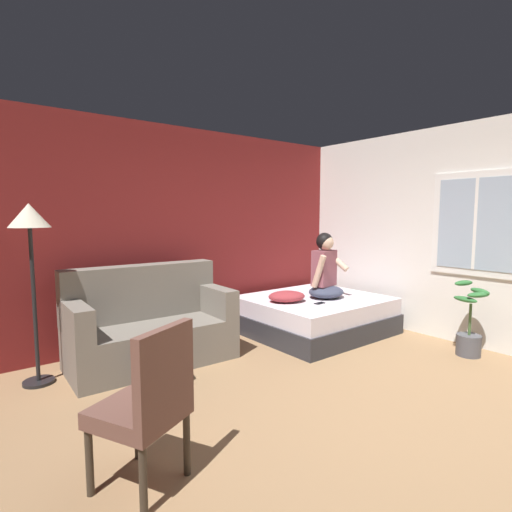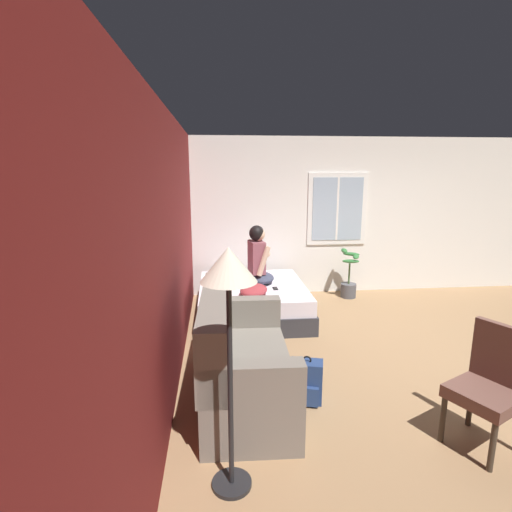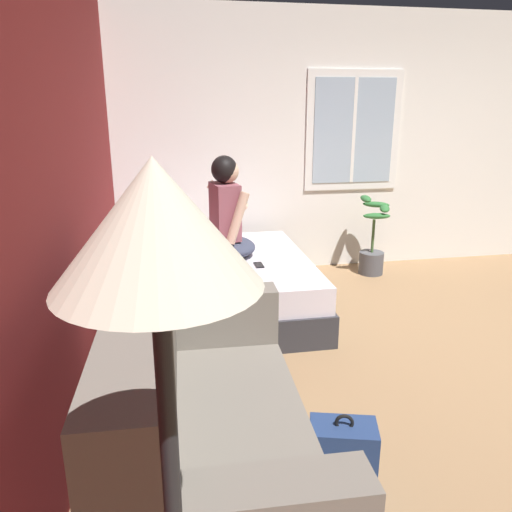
{
  "view_description": "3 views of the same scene",
  "coord_description": "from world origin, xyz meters",
  "px_view_note": "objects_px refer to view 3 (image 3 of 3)",
  "views": [
    {
      "loc": [
        -2.37,
        -1.72,
        1.6
      ],
      "look_at": [
        0.52,
        1.96,
        1.11
      ],
      "focal_mm": 28.0,
      "sensor_mm": 36.0,
      "label": 1
    },
    {
      "loc": [
        -4.14,
        2.49,
        2.16
      ],
      "look_at": [
        0.79,
        2.0,
        1.08
      ],
      "focal_mm": 28.0,
      "sensor_mm": 36.0,
      "label": 2
    },
    {
      "loc": [
        -2.56,
        2.41,
        1.78
      ],
      "look_at": [
        0.36,
        1.87,
        0.86
      ],
      "focal_mm": 35.0,
      "sensor_mm": 36.0,
      "label": 3
    }
  ],
  "objects_px": {
    "person_seated": "(227,216)",
    "throw_pillow": "(222,270)",
    "floor_lamp": "(161,314)",
    "potted_plant": "(372,247)",
    "couch": "(201,430)",
    "backpack": "(342,466)",
    "bed": "(219,286)",
    "cell_phone": "(259,265)"
  },
  "relations": [
    {
      "from": "throw_pillow",
      "to": "floor_lamp",
      "type": "relative_size",
      "value": 0.28
    },
    {
      "from": "couch",
      "to": "person_seated",
      "type": "bearing_deg",
      "value": -10.41
    },
    {
      "from": "couch",
      "to": "potted_plant",
      "type": "distance_m",
      "value": 3.57
    },
    {
      "from": "backpack",
      "to": "couch",
      "type": "bearing_deg",
      "value": 80.87
    },
    {
      "from": "throw_pillow",
      "to": "floor_lamp",
      "type": "xyz_separation_m",
      "value": [
        -2.8,
        0.42,
        0.88
      ]
    },
    {
      "from": "person_seated",
      "to": "throw_pillow",
      "type": "distance_m",
      "value": 0.67
    },
    {
      "from": "backpack",
      "to": "floor_lamp",
      "type": "xyz_separation_m",
      "value": [
        -0.97,
        0.75,
        1.24
      ]
    },
    {
      "from": "bed",
      "to": "backpack",
      "type": "bearing_deg",
      "value": -172.59
    },
    {
      "from": "backpack",
      "to": "floor_lamp",
      "type": "bearing_deg",
      "value": 142.48
    },
    {
      "from": "floor_lamp",
      "to": "bed",
      "type": "bearing_deg",
      "value": -7.7
    },
    {
      "from": "bed",
      "to": "cell_phone",
      "type": "relative_size",
      "value": 12.37
    },
    {
      "from": "bed",
      "to": "floor_lamp",
      "type": "relative_size",
      "value": 1.05
    },
    {
      "from": "throw_pillow",
      "to": "floor_lamp",
      "type": "distance_m",
      "value": 2.96
    },
    {
      "from": "couch",
      "to": "throw_pillow",
      "type": "xyz_separation_m",
      "value": [
        1.72,
        -0.3,
        0.16
      ]
    },
    {
      "from": "couch",
      "to": "floor_lamp",
      "type": "xyz_separation_m",
      "value": [
        -1.07,
        0.12,
        1.04
      ]
    },
    {
      "from": "backpack",
      "to": "potted_plant",
      "type": "distance_m",
      "value": 3.34
    },
    {
      "from": "couch",
      "to": "backpack",
      "type": "distance_m",
      "value": 0.67
    },
    {
      "from": "couch",
      "to": "floor_lamp",
      "type": "bearing_deg",
      "value": 173.77
    },
    {
      "from": "floor_lamp",
      "to": "backpack",
      "type": "bearing_deg",
      "value": -37.52
    },
    {
      "from": "bed",
      "to": "cell_phone",
      "type": "height_order",
      "value": "cell_phone"
    },
    {
      "from": "bed",
      "to": "floor_lamp",
      "type": "distance_m",
      "value": 3.53
    },
    {
      "from": "cell_phone",
      "to": "potted_plant",
      "type": "height_order",
      "value": "potted_plant"
    },
    {
      "from": "bed",
      "to": "person_seated",
      "type": "height_order",
      "value": "person_seated"
    },
    {
      "from": "potted_plant",
      "to": "couch",
      "type": "bearing_deg",
      "value": 144.85
    },
    {
      "from": "couch",
      "to": "floor_lamp",
      "type": "distance_m",
      "value": 1.5
    },
    {
      "from": "person_seated",
      "to": "backpack",
      "type": "relative_size",
      "value": 1.91
    },
    {
      "from": "cell_phone",
      "to": "potted_plant",
      "type": "distance_m",
      "value": 1.71
    },
    {
      "from": "potted_plant",
      "to": "floor_lamp",
      "type": "bearing_deg",
      "value": 151.45
    },
    {
      "from": "floor_lamp",
      "to": "potted_plant",
      "type": "relative_size",
      "value": 2.0
    },
    {
      "from": "backpack",
      "to": "throw_pillow",
      "type": "height_order",
      "value": "throw_pillow"
    },
    {
      "from": "potted_plant",
      "to": "throw_pillow",
      "type": "bearing_deg",
      "value": 124.34
    },
    {
      "from": "bed",
      "to": "backpack",
      "type": "distance_m",
      "value": 2.34
    },
    {
      "from": "floor_lamp",
      "to": "throw_pillow",
      "type": "bearing_deg",
      "value": -8.57
    },
    {
      "from": "cell_phone",
      "to": "couch",
      "type": "bearing_deg",
      "value": 71.75
    },
    {
      "from": "cell_phone",
      "to": "bed",
      "type": "bearing_deg",
      "value": -37.7
    },
    {
      "from": "cell_phone",
      "to": "potted_plant",
      "type": "bearing_deg",
      "value": -146.8
    },
    {
      "from": "couch",
      "to": "potted_plant",
      "type": "bearing_deg",
      "value": -35.15
    },
    {
      "from": "backpack",
      "to": "bed",
      "type": "bearing_deg",
      "value": 7.41
    },
    {
      "from": "bed",
      "to": "backpack",
      "type": "relative_size",
      "value": 3.89
    },
    {
      "from": "couch",
      "to": "cell_phone",
      "type": "bearing_deg",
      "value": -17.88
    },
    {
      "from": "couch",
      "to": "cell_phone",
      "type": "height_order",
      "value": "couch"
    },
    {
      "from": "person_seated",
      "to": "floor_lamp",
      "type": "xyz_separation_m",
      "value": [
        -3.38,
        0.54,
        0.59
      ]
    }
  ]
}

